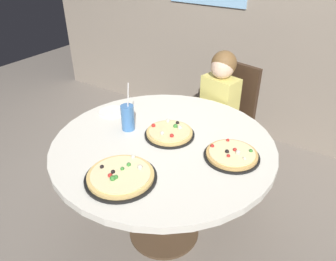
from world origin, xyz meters
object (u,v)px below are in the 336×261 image
(chair_wooden, at_px, (226,116))
(plate_small, at_px, (112,112))
(pizza_cheese, at_px, (121,176))
(soda_cup, at_px, (127,118))
(pizza_veggie, at_px, (170,133))
(pizza_pepperoni, at_px, (232,155))
(diner_child, at_px, (211,129))
(dining_table, at_px, (163,154))

(chair_wooden, distance_m, plate_small, 0.94)
(plate_small, bearing_deg, chair_wooden, 56.02)
(pizza_cheese, height_order, soda_cup, soda_cup)
(pizza_veggie, height_order, plate_small, pizza_veggie)
(chair_wooden, height_order, soda_cup, soda_cup)
(soda_cup, relative_size, plate_small, 1.71)
(pizza_pepperoni, xyz_separation_m, plate_small, (-0.88, 0.04, -0.01))
(pizza_cheese, distance_m, plate_small, 0.71)
(pizza_cheese, xyz_separation_m, soda_cup, (-0.27, 0.39, 0.06))
(soda_cup, bearing_deg, pizza_pepperoni, 6.68)
(chair_wooden, xyz_separation_m, soda_cup, (-0.28, -0.87, 0.30))
(diner_child, xyz_separation_m, pizza_veggie, (0.01, -0.61, 0.28))
(pizza_pepperoni, bearing_deg, pizza_cheese, -129.45)
(chair_wooden, distance_m, pizza_veggie, 0.83)
(pizza_veggie, relative_size, soda_cup, 0.97)
(pizza_cheese, distance_m, soda_cup, 0.48)
(pizza_pepperoni, relative_size, soda_cup, 0.98)
(pizza_pepperoni, distance_m, soda_cup, 0.66)
(diner_child, height_order, pizza_pepperoni, diner_child)
(pizza_veggie, bearing_deg, chair_wooden, 88.09)
(pizza_veggie, distance_m, plate_small, 0.49)
(pizza_cheese, relative_size, plate_small, 1.99)
(chair_wooden, height_order, pizza_veggie, chair_wooden)
(pizza_pepperoni, bearing_deg, diner_child, 123.67)
(diner_child, distance_m, pizza_pepperoni, 0.79)
(dining_table, xyz_separation_m, pizza_pepperoni, (0.39, 0.07, 0.11))
(pizza_cheese, relative_size, soda_cup, 1.16)
(dining_table, distance_m, chair_wooden, 0.88)
(pizza_veggie, height_order, pizza_pepperoni, same)
(chair_wooden, xyz_separation_m, pizza_cheese, (-0.01, -1.26, 0.24))
(dining_table, relative_size, plate_small, 7.17)
(dining_table, relative_size, pizza_pepperoni, 4.29)
(diner_child, xyz_separation_m, pizza_cheese, (0.03, -1.08, 0.28))
(dining_table, height_order, chair_wooden, chair_wooden)
(diner_child, bearing_deg, plate_small, -129.36)
(dining_table, distance_m, pizza_cheese, 0.40)
(diner_child, height_order, soda_cup, diner_child)
(plate_small, bearing_deg, dining_table, -12.79)
(plate_small, bearing_deg, pizza_cheese, -44.92)
(pizza_cheese, height_order, pizza_pepperoni, same)
(pizza_cheese, bearing_deg, pizza_veggie, 92.35)
(dining_table, distance_m, plate_small, 0.51)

